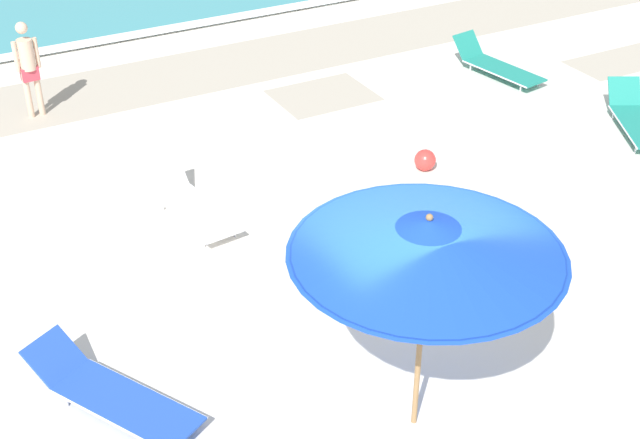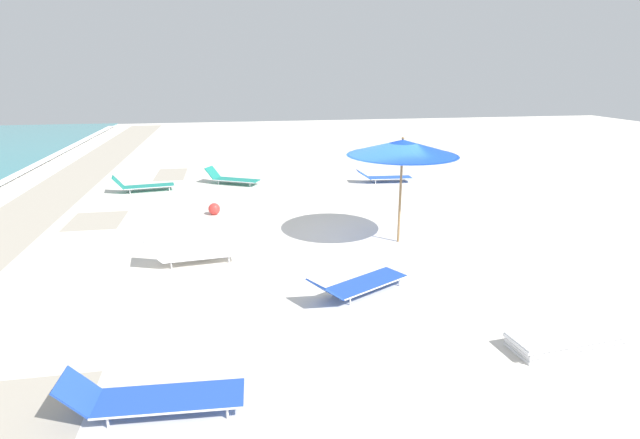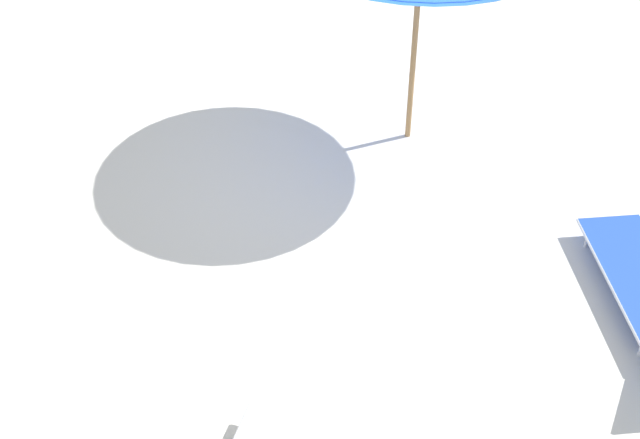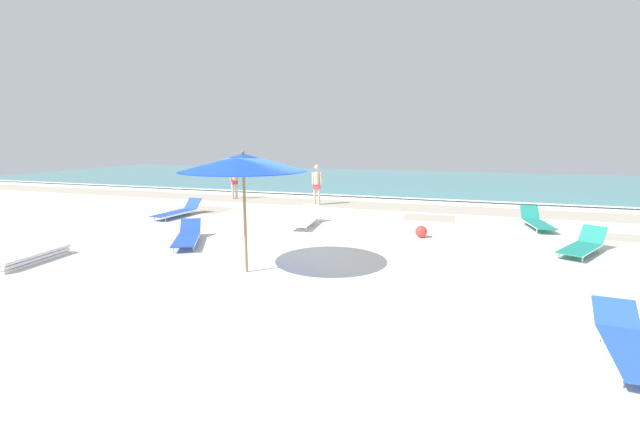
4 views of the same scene
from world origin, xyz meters
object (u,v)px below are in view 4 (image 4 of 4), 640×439
(sun_lounger_near_water_left, at_px, (178,211))
(sun_lounger_mid_beach_solo, at_px, (187,236))
(sun_lounger_beside_umbrella, at_px, (537,222))
(beach_ball, at_px, (421,232))
(beachgoer_wading_adult, at_px, (317,182))
(beachgoer_shoreline_child, at_px, (234,178))
(lounger_stack, at_px, (30,257))
(sun_lounger_under_umbrella, at_px, (305,220))
(sun_lounger_mid_beach_pair_a, at_px, (629,343))
(sun_lounger_near_water_right, at_px, (583,245))
(beach_umbrella, at_px, (243,163))

(sun_lounger_near_water_left, xyz_separation_m, sun_lounger_mid_beach_solo, (2.90, -3.46, -0.00))
(sun_lounger_beside_umbrella, xyz_separation_m, beach_ball, (-3.45, -2.57, -0.04))
(beachgoer_wading_adult, xyz_separation_m, beachgoer_shoreline_child, (-4.43, 0.52, 0.00))
(lounger_stack, xyz_separation_m, sun_lounger_under_umbrella, (4.69, 6.09, 0.10))
(sun_lounger_under_umbrella, bearing_deg, beachgoer_wading_adult, 97.84)
(lounger_stack, distance_m, sun_lounger_near_water_left, 6.22)
(lounger_stack, relative_size, sun_lounger_beside_umbrella, 0.91)
(sun_lounger_under_umbrella, bearing_deg, sun_lounger_mid_beach_pair_a, -49.88)
(sun_lounger_under_umbrella, xyz_separation_m, beach_ball, (3.86, -0.47, -0.05))
(beachgoer_wading_adult, distance_m, beach_ball, 7.19)
(lounger_stack, xyz_separation_m, beach_ball, (8.55, 5.63, 0.05))
(beachgoer_wading_adult, bearing_deg, sun_lounger_near_water_right, 143.08)
(lounger_stack, xyz_separation_m, sun_lounger_near_water_left, (-0.46, 6.20, 0.09))
(sun_lounger_near_water_right, relative_size, sun_lounger_mid_beach_pair_a, 0.97)
(sun_lounger_under_umbrella, height_order, sun_lounger_beside_umbrella, sun_lounger_beside_umbrella)
(sun_lounger_mid_beach_solo, xyz_separation_m, beachgoer_wading_adult, (1.08, 7.94, 0.79))
(sun_lounger_mid_beach_solo, height_order, sun_lounger_mid_beach_pair_a, sun_lounger_mid_beach_solo)
(beachgoer_wading_adult, height_order, beach_ball, beachgoer_wading_adult)
(lounger_stack, relative_size, beachgoer_shoreline_child, 1.09)
(sun_lounger_beside_umbrella, xyz_separation_m, sun_lounger_near_water_left, (-12.46, -1.99, -0.01))
(sun_lounger_mid_beach_pair_a, bearing_deg, beach_ball, 121.48)
(sun_lounger_near_water_right, distance_m, beachgoer_wading_adult, 10.73)
(sun_lounger_mid_beach_solo, relative_size, beachgoer_wading_adult, 1.24)
(beach_umbrella, bearing_deg, beachgoer_shoreline_child, 121.01)
(sun_lounger_beside_umbrella, relative_size, sun_lounger_mid_beach_solo, 0.97)
(sun_lounger_near_water_left, distance_m, sun_lounger_mid_beach_solo, 4.51)
(beach_umbrella, xyz_separation_m, sun_lounger_under_umbrella, (-0.55, 5.11, -2.17))
(beach_ball, bearing_deg, sun_lounger_near_water_left, 176.33)
(beach_umbrella, height_order, lounger_stack, beach_umbrella)
(beach_umbrella, height_order, sun_lounger_under_umbrella, beach_umbrella)
(sun_lounger_near_water_right, xyz_separation_m, beach_ball, (-4.07, 0.56, -0.04))
(beachgoer_wading_adult, bearing_deg, sun_lounger_near_water_left, 43.22)
(beach_umbrella, relative_size, beachgoer_wading_adult, 1.53)
(sun_lounger_beside_umbrella, xyz_separation_m, beachgoer_shoreline_child, (-12.91, 3.02, 0.78))
(sun_lounger_under_umbrella, distance_m, sun_lounger_beside_umbrella, 7.61)
(sun_lounger_beside_umbrella, bearing_deg, sun_lounger_mid_beach_pair_a, -99.70)
(sun_lounger_mid_beach_solo, bearing_deg, beachgoer_wading_adult, 53.33)
(sun_lounger_near_water_left, relative_size, sun_lounger_near_water_right, 1.09)
(beachgoer_shoreline_child, distance_m, beach_ball, 11.02)
(sun_lounger_mid_beach_pair_a, bearing_deg, sun_lounger_mid_beach_solo, 163.56)
(sun_lounger_near_water_right, bearing_deg, beach_ball, -159.79)
(sun_lounger_near_water_left, height_order, sun_lounger_mid_beach_solo, sun_lounger_near_water_left)
(sun_lounger_under_umbrella, xyz_separation_m, sun_lounger_mid_beach_pair_a, (7.20, -6.82, -0.01))
(sun_lounger_under_umbrella, distance_m, sun_lounger_mid_beach_pair_a, 9.92)
(lounger_stack, distance_m, sun_lounger_mid_beach_solo, 3.68)
(sun_lounger_beside_umbrella, height_order, beachgoer_shoreline_child, beachgoer_shoreline_child)
(sun_lounger_beside_umbrella, height_order, sun_lounger_mid_beach_solo, sun_lounger_beside_umbrella)
(sun_lounger_mid_beach_pair_a, height_order, beachgoer_shoreline_child, beachgoer_shoreline_child)
(sun_lounger_under_umbrella, distance_m, beachgoer_shoreline_child, 7.62)
(sun_lounger_under_umbrella, bearing_deg, sun_lounger_mid_beach_solo, -130.36)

